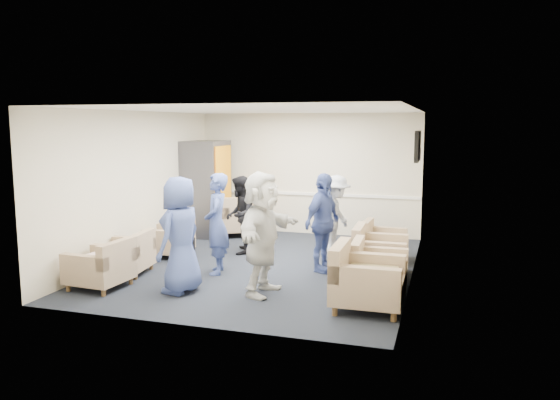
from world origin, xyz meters
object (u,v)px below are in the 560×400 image
(armchair_corner, at_px, (242,218))
(armchair_right_midnear, at_px, (376,269))
(person_back_right, at_px, (336,216))
(armchair_right_midfar, at_px, (377,254))
(armchair_right_far, at_px, (381,243))
(person_front_right, at_px, (262,233))
(person_mid_right, at_px, (323,223))
(person_front_left, at_px, (180,235))
(person_mid_left, at_px, (217,224))
(vending_machine, at_px, (206,188))
(armchair_left_far, at_px, (172,240))
(armchair_left_mid, at_px, (129,256))
(person_back_left, at_px, (240,215))
(armchair_right_near, at_px, (363,282))
(armchair_left_near, at_px, (102,268))

(armchair_corner, bearing_deg, armchair_right_midnear, 108.38)
(armchair_corner, height_order, person_back_right, person_back_right)
(armchair_right_midfar, distance_m, armchair_right_far, 1.03)
(person_front_right, bearing_deg, person_mid_right, -15.42)
(person_front_left, relative_size, person_mid_right, 1.03)
(person_mid_left, bearing_deg, vending_machine, -170.88)
(armchair_left_far, xyz_separation_m, armchair_right_midfar, (3.82, -0.12, 0.04))
(armchair_left_far, relative_size, person_front_left, 0.47)
(armchair_left_far, height_order, person_front_right, person_front_right)
(armchair_left_far, distance_m, armchair_corner, 2.27)
(armchair_left_far, bearing_deg, person_mid_left, 52.76)
(armchair_corner, height_order, vending_machine, vending_machine)
(armchair_right_far, distance_m, person_back_right, 0.96)
(armchair_left_mid, bearing_deg, armchair_right_far, 112.54)
(person_front_left, height_order, person_front_right, person_front_right)
(armchair_corner, bearing_deg, person_back_right, 123.08)
(armchair_left_mid, bearing_deg, person_mid_left, 101.42)
(armchair_left_mid, distance_m, person_back_right, 3.76)
(person_back_right, bearing_deg, vending_machine, 79.04)
(armchair_right_midnear, xyz_separation_m, person_back_left, (-2.79, 1.61, 0.42))
(person_mid_left, bearing_deg, armchair_right_near, 49.21)
(armchair_right_near, bearing_deg, armchair_right_far, 1.27)
(armchair_right_midfar, xyz_separation_m, person_back_left, (-2.69, 0.73, 0.40))
(armchair_left_mid, relative_size, armchair_corner, 0.66)
(armchair_right_midnear, bearing_deg, armchair_corner, 43.98)
(person_front_right, bearing_deg, person_back_right, -6.86)
(armchair_left_near, bearing_deg, armchair_left_far, -177.09)
(person_back_left, bearing_deg, armchair_corner, -172.01)
(armchair_left_mid, xyz_separation_m, armchair_left_far, (0.11, 1.28, -0.00))
(person_front_left, distance_m, person_back_right, 3.31)
(armchair_right_near, distance_m, armchair_right_midfar, 1.75)
(person_back_right, bearing_deg, person_mid_left, 144.50)
(armchair_left_mid, xyz_separation_m, person_front_right, (2.47, -0.37, 0.60))
(armchair_right_near, height_order, person_back_right, person_back_right)
(armchair_left_near, bearing_deg, vending_machine, -173.66)
(armchair_left_near, xyz_separation_m, armchair_left_far, (0.04, 2.11, -0.01))
(armchair_left_near, relative_size, person_front_right, 0.47)
(vending_machine, height_order, person_back_right, vending_machine)
(vending_machine, bearing_deg, person_front_right, -54.89)
(armchair_left_near, distance_m, armchair_right_far, 4.86)
(armchair_right_near, height_order, armchair_right_midfar, armchair_right_near)
(armchair_right_midfar, xyz_separation_m, person_front_right, (-1.46, -1.53, 0.56))
(armchair_left_far, relative_size, person_back_left, 0.55)
(armchair_left_near, bearing_deg, armchair_right_far, 132.32)
(person_back_left, bearing_deg, armchair_right_midnear, 48.37)
(armchair_right_far, distance_m, person_front_left, 3.87)
(person_mid_left, bearing_deg, armchair_left_mid, -90.43)
(vending_machine, distance_m, person_back_right, 3.33)
(person_mid_right, bearing_deg, armchair_corner, 63.11)
(person_front_left, xyz_separation_m, person_back_left, (-0.05, 2.53, -0.11))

